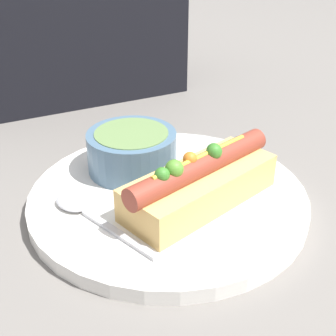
% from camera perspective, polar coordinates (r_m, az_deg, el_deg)
% --- Properties ---
extents(ground_plane, '(4.00, 4.00, 0.00)m').
position_cam_1_polar(ground_plane, '(0.51, 0.00, -4.43)').
color(ground_plane, slate).
extents(dinner_plate, '(0.30, 0.30, 0.02)m').
position_cam_1_polar(dinner_plate, '(0.51, 0.00, -3.69)').
color(dinner_plate, white).
rests_on(dinner_plate, ground_plane).
extents(hot_dog, '(0.18, 0.11, 0.06)m').
position_cam_1_polar(hot_dog, '(0.48, 3.89, -1.71)').
color(hot_dog, '#DBAD60').
rests_on(hot_dog, dinner_plate).
extents(soup_bowl, '(0.10, 0.10, 0.05)m').
position_cam_1_polar(soup_bowl, '(0.54, -4.42, 2.26)').
color(soup_bowl, slate).
rests_on(soup_bowl, dinner_plate).
extents(spoon, '(0.07, 0.14, 0.01)m').
position_cam_1_polar(spoon, '(0.48, -10.48, -4.86)').
color(spoon, '#B7B7BC').
rests_on(spoon, dinner_plate).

